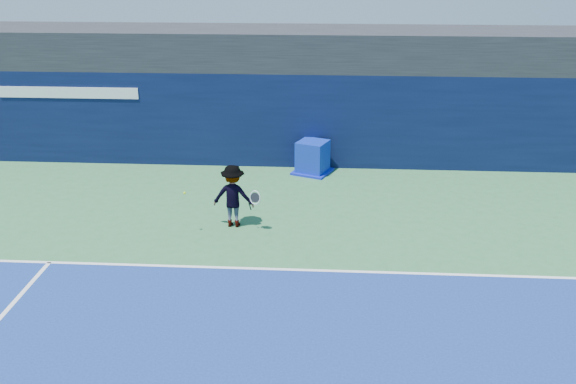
% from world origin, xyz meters
% --- Properties ---
extents(ground, '(80.00, 80.00, 0.00)m').
position_xyz_m(ground, '(0.00, 0.00, 0.00)').
color(ground, '#306B3E').
rests_on(ground, ground).
extents(baseline, '(24.00, 0.10, 0.01)m').
position_xyz_m(baseline, '(0.00, 3.00, 0.01)').
color(baseline, white).
rests_on(baseline, ground).
extents(stadium_band, '(36.00, 3.00, 1.20)m').
position_xyz_m(stadium_band, '(0.00, 11.50, 3.60)').
color(stadium_band, black).
rests_on(stadium_band, back_wall_assembly).
extents(back_wall_assembly, '(36.00, 1.03, 3.00)m').
position_xyz_m(back_wall_assembly, '(-0.00, 10.50, 1.50)').
color(back_wall_assembly, black).
rests_on(back_wall_assembly, ground).
extents(equipment_cart, '(1.39, 1.39, 1.02)m').
position_xyz_m(equipment_cart, '(0.78, 9.54, 0.47)').
color(equipment_cart, '#0B229E').
rests_on(equipment_cart, ground).
extents(tennis_player, '(1.29, 0.73, 1.62)m').
position_xyz_m(tennis_player, '(-1.11, 5.33, 0.81)').
color(tennis_player, white).
rests_on(tennis_player, ground).
extents(tennis_ball, '(0.07, 0.07, 0.07)m').
position_xyz_m(tennis_ball, '(-2.21, 4.77, 1.08)').
color(tennis_ball, '#AFDB18').
rests_on(tennis_ball, ground).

